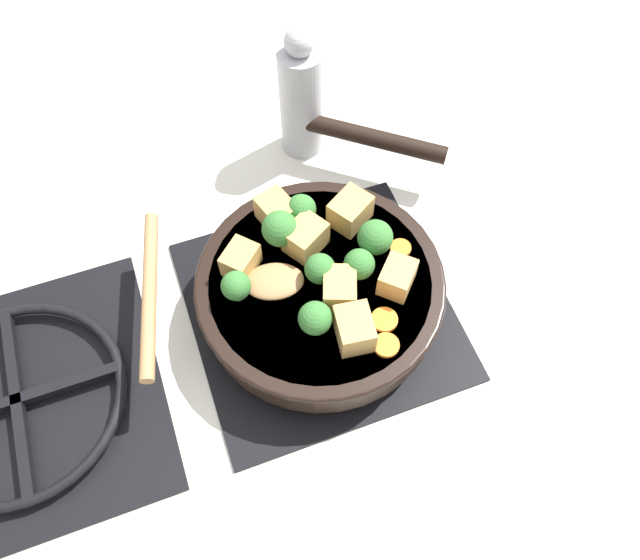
# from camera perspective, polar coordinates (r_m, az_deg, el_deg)

# --- Properties ---
(ground_plane) EXTENTS (2.40, 2.40, 0.00)m
(ground_plane) POSITION_cam_1_polar(r_m,az_deg,el_deg) (0.77, -0.00, -2.77)
(ground_plane) COLOR silver
(front_burner_grate) EXTENTS (0.31, 0.31, 0.03)m
(front_burner_grate) POSITION_cam_1_polar(r_m,az_deg,el_deg) (0.76, -0.00, -2.36)
(front_burner_grate) COLOR black
(front_burner_grate) RESTS_ON ground_plane
(rear_burner_grate) EXTENTS (0.31, 0.31, 0.03)m
(rear_burner_grate) POSITION_cam_1_polar(r_m,az_deg,el_deg) (0.79, -25.72, -10.07)
(rear_burner_grate) COLOR black
(rear_burner_grate) RESTS_ON ground_plane
(skillet_pan) EXTENTS (0.40, 0.37, 0.05)m
(skillet_pan) POSITION_cam_1_polar(r_m,az_deg,el_deg) (0.73, 0.09, -0.60)
(skillet_pan) COLOR black
(skillet_pan) RESTS_ON front_burner_grate
(wooden_spoon) EXTENTS (0.21, 0.21, 0.02)m
(wooden_spoon) POSITION_cam_1_polar(r_m,az_deg,el_deg) (0.71, -10.28, -0.68)
(wooden_spoon) COLOR #A87A4C
(wooden_spoon) RESTS_ON skillet_pan
(tofu_cube_center_large) EXTENTS (0.05, 0.06, 0.04)m
(tofu_cube_center_large) POSITION_cam_1_polar(r_m,az_deg,el_deg) (0.72, -1.15, 3.98)
(tofu_cube_center_large) COLOR tan
(tofu_cube_center_large) RESTS_ON skillet_pan
(tofu_cube_near_handle) EXTENTS (0.06, 0.06, 0.04)m
(tofu_cube_near_handle) POSITION_cam_1_polar(r_m,az_deg,el_deg) (0.74, 2.77, 6.34)
(tofu_cube_near_handle) COLOR tan
(tofu_cube_near_handle) RESTS_ON skillet_pan
(tofu_cube_east_chunk) EXTENTS (0.05, 0.05, 0.04)m
(tofu_cube_east_chunk) POSITION_cam_1_polar(r_m,az_deg,el_deg) (0.68, 1.80, -0.85)
(tofu_cube_east_chunk) COLOR tan
(tofu_cube_east_chunk) RESTS_ON skillet_pan
(tofu_cube_west_chunk) EXTENTS (0.05, 0.04, 0.04)m
(tofu_cube_west_chunk) POSITION_cam_1_polar(r_m,az_deg,el_deg) (0.66, 3.16, -4.48)
(tofu_cube_west_chunk) COLOR tan
(tofu_cube_west_chunk) RESTS_ON skillet_pan
(tofu_cube_back_piece) EXTENTS (0.05, 0.05, 0.04)m
(tofu_cube_back_piece) POSITION_cam_1_polar(r_m,az_deg,el_deg) (0.74, -3.99, 6.24)
(tofu_cube_back_piece) COLOR tan
(tofu_cube_back_piece) RESTS_ON skillet_pan
(tofu_cube_front_piece) EXTENTS (0.05, 0.05, 0.03)m
(tofu_cube_front_piece) POSITION_cam_1_polar(r_m,az_deg,el_deg) (0.70, 7.08, 0.24)
(tofu_cube_front_piece) COLOR tan
(tofu_cube_front_piece) RESTS_ON skillet_pan
(tofu_cube_mid_small) EXTENTS (0.05, 0.05, 0.03)m
(tofu_cube_mid_small) POSITION_cam_1_polar(r_m,az_deg,el_deg) (0.71, -7.28, 1.82)
(tofu_cube_mid_small) COLOR tan
(tofu_cube_mid_small) RESTS_ON skillet_pan
(broccoli_floret_near_spoon) EXTENTS (0.03, 0.03, 0.04)m
(broccoli_floret_near_spoon) POSITION_cam_1_polar(r_m,az_deg,el_deg) (0.69, -0.27, 0.97)
(broccoli_floret_near_spoon) COLOR #709956
(broccoli_floret_near_spoon) RESTS_ON skillet_pan
(broccoli_floret_center_top) EXTENTS (0.04, 0.04, 0.05)m
(broccoli_floret_center_top) POSITION_cam_1_polar(r_m,az_deg,el_deg) (0.71, 5.06, 3.88)
(broccoli_floret_center_top) COLOR #709956
(broccoli_floret_center_top) RESTS_ON skillet_pan
(broccoli_floret_east_rim) EXTENTS (0.04, 0.04, 0.05)m
(broccoli_floret_east_rim) POSITION_cam_1_polar(r_m,az_deg,el_deg) (0.71, -3.68, 4.70)
(broccoli_floret_east_rim) COLOR #709956
(broccoli_floret_east_rim) RESTS_ON skillet_pan
(broccoli_floret_west_rim) EXTENTS (0.04, 0.04, 0.04)m
(broccoli_floret_west_rim) POSITION_cam_1_polar(r_m,az_deg,el_deg) (0.66, -0.44, -3.54)
(broccoli_floret_west_rim) COLOR #709956
(broccoli_floret_west_rim) RESTS_ON skillet_pan
(broccoli_floret_north_edge) EXTENTS (0.04, 0.04, 0.04)m
(broccoli_floret_north_edge) POSITION_cam_1_polar(r_m,az_deg,el_deg) (0.69, 3.60, 1.42)
(broccoli_floret_north_edge) COLOR #709956
(broccoli_floret_north_edge) RESTS_ON skillet_pan
(broccoli_floret_south_cluster) EXTENTS (0.04, 0.04, 0.04)m
(broccoli_floret_south_cluster) POSITION_cam_1_polar(r_m,az_deg,el_deg) (0.73, -1.73, 6.47)
(broccoli_floret_south_cluster) COLOR #709956
(broccoli_floret_south_cluster) RESTS_ON skillet_pan
(broccoli_floret_mid_floret) EXTENTS (0.03, 0.03, 0.04)m
(broccoli_floret_mid_floret) POSITION_cam_1_polar(r_m,az_deg,el_deg) (0.68, -7.68, -0.56)
(broccoli_floret_mid_floret) COLOR #709956
(broccoli_floret_mid_floret) RESTS_ON skillet_pan
(carrot_slice_orange_thin) EXTENTS (0.03, 0.03, 0.01)m
(carrot_slice_orange_thin) POSITION_cam_1_polar(r_m,az_deg,el_deg) (0.69, 5.90, -3.64)
(carrot_slice_orange_thin) COLOR orange
(carrot_slice_orange_thin) RESTS_ON skillet_pan
(carrot_slice_near_center) EXTENTS (0.03, 0.03, 0.01)m
(carrot_slice_near_center) POSITION_cam_1_polar(r_m,az_deg,el_deg) (0.67, 6.08, -5.95)
(carrot_slice_near_center) COLOR orange
(carrot_slice_near_center) RESTS_ON skillet_pan
(carrot_slice_edge_slice) EXTENTS (0.02, 0.02, 0.01)m
(carrot_slice_edge_slice) POSITION_cam_1_polar(r_m,az_deg,el_deg) (0.73, 7.37, 2.90)
(carrot_slice_edge_slice) COLOR orange
(carrot_slice_edge_slice) RESTS_ON skillet_pan
(pepper_mill) EXTENTS (0.06, 0.06, 0.20)m
(pepper_mill) POSITION_cam_1_polar(r_m,az_deg,el_deg) (0.87, -1.74, 16.35)
(pepper_mill) COLOR #B2B2B7
(pepper_mill) RESTS_ON ground_plane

